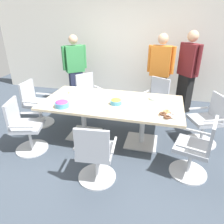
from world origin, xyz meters
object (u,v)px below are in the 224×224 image
at_px(office_chair_5, 25,129).
at_px(snack_bowl_chips_yellow, 116,101).
at_px(napkin_pile, 76,90).
at_px(office_chair_2, 155,102).
at_px(person_standing_0, 75,69).
at_px(person_standing_2, 188,71).
at_px(snack_bowl_candy_mix, 62,104).
at_px(office_chair_0, 196,151).
at_px(plate_stack, 156,98).
at_px(donut_platter, 170,115).
at_px(office_chair_3, 89,96).
at_px(office_chair_1, 207,123).
at_px(office_chair_4, 36,106).
at_px(conference_table, 112,108).
at_px(office_chair_6, 95,156).
at_px(person_standing_1, 160,72).

xyz_separation_m(office_chair_5, snack_bowl_chips_yellow, (1.41, 0.60, 0.39)).
distance_m(office_chair_5, napkin_pile, 1.17).
bearing_deg(office_chair_2, person_standing_0, 13.57).
relative_size(person_standing_2, snack_bowl_candy_mix, 7.87).
height_order(office_chair_0, plate_stack, office_chair_0).
height_order(snack_bowl_chips_yellow, donut_platter, snack_bowl_chips_yellow).
bearing_deg(office_chair_3, plate_stack, 105.05).
bearing_deg(person_standing_2, snack_bowl_chips_yellow, 103.78).
bearing_deg(office_chair_1, office_chair_0, 140.32).
bearing_deg(office_chair_3, office_chair_2, 130.36).
distance_m(office_chair_4, office_chair_5, 0.97).
distance_m(office_chair_2, snack_bowl_candy_mix, 2.06).
distance_m(snack_bowl_candy_mix, plate_stack, 1.63).
distance_m(office_chair_3, office_chair_5, 1.74).
distance_m(office_chair_2, office_chair_5, 2.63).
height_order(conference_table, office_chair_2, office_chair_2).
xyz_separation_m(office_chair_6, person_standing_0, (-1.41, 2.68, 0.47)).
relative_size(office_chair_6, person_standing_2, 0.50).
bearing_deg(person_standing_1, office_chair_6, 86.50).
relative_size(office_chair_6, snack_bowl_chips_yellow, 4.71).
relative_size(person_standing_2, napkin_pile, 9.34).
distance_m(person_standing_2, napkin_pile, 2.53).
height_order(office_chair_6, napkin_pile, office_chair_6).
xyz_separation_m(office_chair_2, snack_bowl_chips_yellow, (-0.61, -1.10, 0.39)).
bearing_deg(person_standing_2, conference_table, 100.27).
distance_m(office_chair_0, office_chair_4, 3.16).
bearing_deg(office_chair_0, office_chair_4, 89.68).
relative_size(donut_platter, plate_stack, 1.48).
bearing_deg(napkin_pile, person_standing_1, 40.78).
distance_m(person_standing_0, napkin_pile, 1.42).
bearing_deg(office_chair_4, office_chair_5, 20.64).
bearing_deg(person_standing_2, person_standing_0, 50.82).
xyz_separation_m(office_chair_3, office_chair_4, (-0.87, -0.76, 0.00)).
height_order(office_chair_3, snack_bowl_chips_yellow, office_chair_3).
distance_m(office_chair_0, snack_bowl_chips_yellow, 1.45).
relative_size(snack_bowl_chips_yellow, donut_platter, 0.61).
height_order(office_chair_4, snack_bowl_candy_mix, office_chair_4).
relative_size(conference_table, office_chair_4, 2.64).
relative_size(person_standing_0, snack_bowl_candy_mix, 7.27).
relative_size(office_chair_5, napkin_pile, 4.66).
bearing_deg(snack_bowl_chips_yellow, snack_bowl_candy_mix, -158.62).
xyz_separation_m(office_chair_2, plate_stack, (0.03, -0.71, 0.36)).
xyz_separation_m(office_chair_4, office_chair_6, (1.73, -1.31, 0.00)).
xyz_separation_m(office_chair_1, snack_bowl_chips_yellow, (-1.55, -0.38, 0.39)).
height_order(office_chair_6, snack_bowl_candy_mix, office_chair_6).
distance_m(office_chair_4, donut_platter, 2.73).
xyz_separation_m(office_chair_5, plate_stack, (2.04, 0.99, 0.36)).
bearing_deg(office_chair_2, office_chair_3, 30.46).
xyz_separation_m(office_chair_3, office_chair_6, (0.85, -2.07, 0.00)).
relative_size(office_chair_1, office_chair_2, 1.00).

